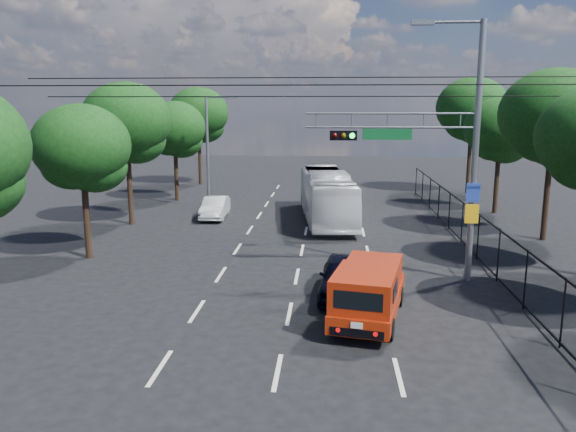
# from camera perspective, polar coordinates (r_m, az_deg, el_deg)

# --- Properties ---
(ground) EXTENTS (120.00, 120.00, 0.00)m
(ground) POSITION_cam_1_polar(r_m,az_deg,el_deg) (14.55, -1.08, -15.57)
(ground) COLOR black
(ground) RESTS_ON ground
(lane_markings) EXTENTS (6.12, 38.00, 0.01)m
(lane_markings) POSITION_cam_1_polar(r_m,az_deg,el_deg) (27.74, 1.65, -2.43)
(lane_markings) COLOR beige
(lane_markings) RESTS_ON ground
(signal_mast) EXTENTS (6.43, 0.39, 9.50)m
(signal_mast) POSITION_cam_1_polar(r_m,az_deg,el_deg) (21.34, 15.38, 7.30)
(signal_mast) COLOR slate
(signal_mast) RESTS_ON ground
(streetlight_left) EXTENTS (2.09, 0.22, 7.08)m
(streetlight_left) POSITION_cam_1_polar(r_m,az_deg,el_deg) (35.83, -7.93, 6.95)
(streetlight_left) COLOR slate
(streetlight_left) RESTS_ON ground
(utility_wires) EXTENTS (22.00, 5.04, 0.74)m
(utility_wires) POSITION_cam_1_polar(r_m,az_deg,el_deg) (21.80, 1.10, 13.00)
(utility_wires) COLOR black
(utility_wires) RESTS_ON ground
(fence_right) EXTENTS (0.06, 34.03, 2.00)m
(fence_right) POSITION_cam_1_polar(r_m,az_deg,el_deg) (26.47, 18.14, -1.38)
(fence_right) COLOR black
(fence_right) RESTS_ON ground
(tree_right_c) EXTENTS (5.10, 5.10, 8.29)m
(tree_right_c) POSITION_cam_1_polar(r_m,az_deg,el_deg) (29.89, 25.37, 8.59)
(tree_right_c) COLOR black
(tree_right_c) RESTS_ON ground
(tree_right_d) EXTENTS (4.32, 4.32, 7.02)m
(tree_right_d) POSITION_cam_1_polar(r_m,az_deg,el_deg) (36.44, 20.76, 7.84)
(tree_right_d) COLOR black
(tree_right_d) RESTS_ON ground
(tree_right_e) EXTENTS (5.28, 5.28, 8.58)m
(tree_right_e) POSITION_cam_1_polar(r_m,az_deg,el_deg) (44.19, 18.21, 9.89)
(tree_right_e) COLOR black
(tree_right_e) RESTS_ON ground
(tree_left_b) EXTENTS (4.08, 4.08, 6.63)m
(tree_left_b) POSITION_cam_1_polar(r_m,az_deg,el_deg) (25.29, -20.14, 6.07)
(tree_left_b) COLOR black
(tree_left_b) RESTS_ON ground
(tree_left_c) EXTENTS (4.80, 4.80, 7.80)m
(tree_left_c) POSITION_cam_1_polar(r_m,az_deg,el_deg) (31.94, -16.04, 8.72)
(tree_left_c) COLOR black
(tree_left_c) RESTS_ON ground
(tree_left_d) EXTENTS (4.20, 4.20, 6.83)m
(tree_left_d) POSITION_cam_1_polar(r_m,az_deg,el_deg) (39.45, -11.40, 8.35)
(tree_left_d) COLOR black
(tree_left_d) RESTS_ON ground
(tree_left_e) EXTENTS (4.92, 4.92, 7.99)m
(tree_left_e) POSITION_cam_1_polar(r_m,az_deg,el_deg) (47.22, -9.04, 9.86)
(tree_left_e) COLOR black
(tree_left_e) RESTS_ON ground
(red_pickup) EXTENTS (2.69, 5.10, 1.81)m
(red_pickup) POSITION_cam_1_polar(r_m,az_deg,el_deg) (17.57, 8.23, -7.46)
(red_pickup) COLOR black
(red_pickup) RESTS_ON ground
(navy_hatchback) EXTENTS (1.88, 4.15, 1.38)m
(navy_hatchback) POSITION_cam_1_polar(r_m,az_deg,el_deg) (19.76, 5.68, -6.10)
(navy_hatchback) COLOR black
(navy_hatchback) RESTS_ON ground
(white_bus) EXTENTS (3.53, 10.53, 2.88)m
(white_bus) POSITION_cam_1_polar(r_m,az_deg,el_deg) (32.29, 3.94, 2.09)
(white_bus) COLOR silver
(white_bus) RESTS_ON ground
(white_van) EXTENTS (1.44, 3.79, 1.24)m
(white_van) POSITION_cam_1_polar(r_m,az_deg,el_deg) (33.27, -7.42, 0.86)
(white_van) COLOR silver
(white_van) RESTS_ON ground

